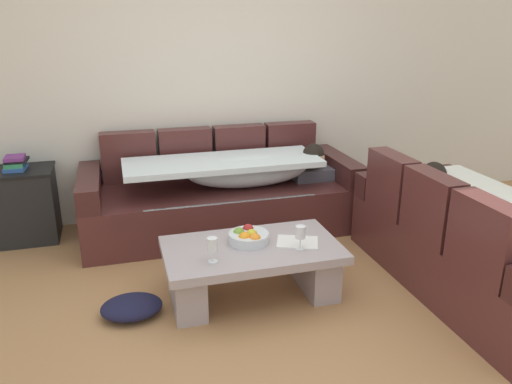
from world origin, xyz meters
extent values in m
plane|color=#AC7B4C|center=(0.00, 0.00, 0.00)|extent=(14.00, 14.00, 0.00)
cube|color=silver|center=(0.00, 2.15, 1.35)|extent=(9.00, 0.10, 2.70)
cube|color=#4C2422|center=(-0.07, 1.60, 0.21)|extent=(2.43, 0.92, 0.42)
cube|color=#4C2422|center=(-0.85, 1.98, 0.65)|extent=(0.49, 0.16, 0.46)
cube|color=#4C2422|center=(-0.33, 1.98, 0.65)|extent=(0.49, 0.16, 0.46)
cube|color=#4C2422|center=(0.19, 1.98, 0.65)|extent=(0.49, 0.16, 0.46)
cube|color=#4C2422|center=(0.71, 1.98, 0.65)|extent=(0.49, 0.16, 0.46)
cube|color=#3D1D1B|center=(-1.20, 1.60, 0.52)|extent=(0.18, 0.92, 0.20)
cube|color=#3D1D1B|center=(1.06, 1.60, 0.52)|extent=(0.18, 0.92, 0.20)
cube|color=#4C4C56|center=(0.79, 1.59, 0.47)|extent=(0.36, 0.28, 0.11)
sphere|color=tan|center=(0.79, 1.55, 0.64)|extent=(0.21, 0.21, 0.21)
sphere|color=black|center=(0.79, 1.55, 0.67)|extent=(0.20, 0.20, 0.20)
ellipsoid|color=silver|center=(0.17, 1.55, 0.56)|extent=(1.10, 0.44, 0.28)
cube|color=silver|center=(-0.07, 1.53, 0.66)|extent=(1.70, 0.60, 0.05)
cube|color=silver|center=(-0.07, 1.16, 0.23)|extent=(1.44, 0.04, 0.38)
cube|color=#4C2422|center=(1.43, 0.10, 0.21)|extent=(0.92, 1.94, 0.42)
cube|color=#4C2422|center=(1.05, -0.43, 0.65)|extent=(0.16, 0.49, 0.46)
cube|color=#4C2422|center=(1.05, 0.10, 0.65)|extent=(0.16, 0.49, 0.46)
cube|color=#4C2422|center=(1.05, 0.63, 0.65)|extent=(0.16, 0.49, 0.46)
cube|color=#3D1D1B|center=(1.43, 0.98, 0.52)|extent=(0.92, 0.18, 0.20)
cube|color=#4C4C56|center=(1.44, 0.71, 0.47)|extent=(0.28, 0.36, 0.11)
sphere|color=tan|center=(1.48, 0.71, 0.64)|extent=(0.21, 0.21, 0.21)
sphere|color=black|center=(1.48, 0.71, 0.67)|extent=(0.20, 0.20, 0.20)
ellipsoid|color=silver|center=(1.48, 0.09, 0.56)|extent=(0.44, 1.02, 0.28)
cube|color=silver|center=(1.50, 0.10, 0.66)|extent=(0.60, 1.45, 0.05)
cube|color=#A4989C|center=(-0.12, 0.39, 0.35)|extent=(1.20, 0.68, 0.06)
cube|color=#A4989C|center=(-0.58, 0.39, 0.16)|extent=(0.20, 0.54, 0.32)
cube|color=#A4989C|center=(0.34, 0.39, 0.16)|extent=(0.20, 0.54, 0.32)
cylinder|color=silver|center=(-0.12, 0.46, 0.42)|extent=(0.28, 0.28, 0.07)
sphere|color=gold|center=(-0.11, 0.45, 0.44)|extent=(0.08, 0.08, 0.08)
sphere|color=orange|center=(-0.17, 0.41, 0.44)|extent=(0.08, 0.08, 0.08)
sphere|color=olive|center=(-0.18, 0.50, 0.44)|extent=(0.08, 0.08, 0.08)
sphere|color=#AE2323|center=(-0.11, 0.54, 0.44)|extent=(0.08, 0.08, 0.08)
sphere|color=orange|center=(-0.10, 0.37, 0.44)|extent=(0.08, 0.08, 0.08)
cylinder|color=silver|center=(-0.42, 0.23, 0.38)|extent=(0.06, 0.06, 0.01)
cylinder|color=silver|center=(-0.42, 0.23, 0.42)|extent=(0.01, 0.01, 0.07)
cylinder|color=silver|center=(-0.42, 0.23, 0.50)|extent=(0.07, 0.07, 0.08)
cylinder|color=silver|center=(0.18, 0.26, 0.38)|extent=(0.06, 0.06, 0.01)
cylinder|color=silver|center=(0.18, 0.26, 0.42)|extent=(0.01, 0.01, 0.07)
cylinder|color=silver|center=(0.18, 0.26, 0.50)|extent=(0.07, 0.07, 0.08)
cube|color=white|center=(0.20, 0.36, 0.39)|extent=(0.34, 0.30, 0.01)
cube|color=black|center=(-1.85, 1.85, 0.31)|extent=(0.70, 0.42, 0.62)
cube|color=black|center=(-1.85, 1.85, 0.63)|extent=(0.72, 0.44, 0.02)
cube|color=#2D569E|center=(-1.78, 1.85, 0.66)|extent=(0.17, 0.21, 0.03)
cube|color=#338C59|center=(-1.79, 1.85, 0.69)|extent=(0.15, 0.19, 0.03)
cube|color=black|center=(-1.76, 1.86, 0.72)|extent=(0.18, 0.19, 0.02)
cube|color=#72337F|center=(-1.78, 1.85, 0.74)|extent=(0.16, 0.19, 0.03)
ellipsoid|color=#191933|center=(-0.95, 0.36, 0.06)|extent=(0.41, 0.33, 0.12)
camera|label=1|loc=(-0.94, -2.62, 1.85)|focal=35.36mm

